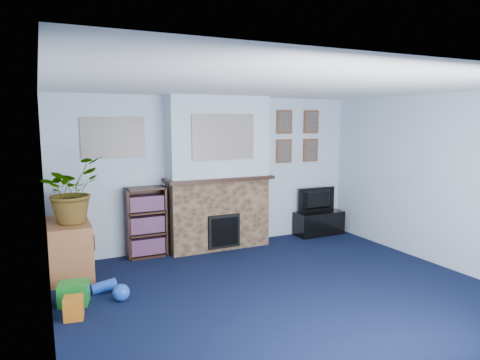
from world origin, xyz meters
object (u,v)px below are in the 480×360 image
tv_stand (319,222)px  bookshelf (146,224)px  television (319,200)px  sideboard (70,249)px

tv_stand → bookshelf: bookshelf is taller
television → bookshelf: bearing=1.6°
television → tv_stand: bearing=92.7°
bookshelf → sideboard: bearing=-161.9°
sideboard → bookshelf: bearing=18.1°
tv_stand → bookshelf: 3.08m
television → sideboard: bearing=6.8°
tv_stand → bookshelf: bearing=178.6°
tv_stand → television: 0.40m
bookshelf → sideboard: bookshelf is taller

